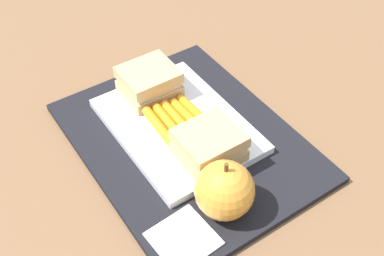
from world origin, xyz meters
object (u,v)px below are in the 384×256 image
(apple, at_px, (224,190))
(sandwich_half_right, at_px, (209,145))
(sandwich_half_left, at_px, (149,82))
(food_tray, at_px, (178,125))
(carrot_sticks_bundle, at_px, (177,119))
(paper_napkin, at_px, (183,239))

(apple, bearing_deg, sandwich_half_right, 158.12)
(sandwich_half_left, bearing_deg, sandwich_half_right, 0.00)
(food_tray, relative_size, apple, 2.71)
(carrot_sticks_bundle, bearing_deg, sandwich_half_right, 0.12)
(food_tray, relative_size, sandwich_half_right, 2.88)
(sandwich_half_right, height_order, paper_napkin, sandwich_half_right)
(sandwich_half_right, height_order, apple, apple)
(food_tray, distance_m, paper_napkin, 0.19)
(food_tray, distance_m, apple, 0.16)
(sandwich_half_right, distance_m, apple, 0.08)
(apple, distance_m, paper_napkin, 0.08)
(sandwich_half_right, height_order, carrot_sticks_bundle, sandwich_half_right)
(food_tray, height_order, carrot_sticks_bundle, carrot_sticks_bundle)
(food_tray, xyz_separation_m, carrot_sticks_bundle, (0.00, -0.00, 0.01))
(food_tray, relative_size, sandwich_half_left, 2.88)
(sandwich_half_right, relative_size, apple, 0.94)
(sandwich_half_left, bearing_deg, carrot_sticks_bundle, -0.11)
(sandwich_half_left, distance_m, apple, 0.23)
(sandwich_half_left, height_order, paper_napkin, sandwich_half_left)
(sandwich_half_left, bearing_deg, apple, -7.25)
(sandwich_half_right, xyz_separation_m, apple, (0.07, -0.03, 0.00))
(sandwich_half_left, xyz_separation_m, carrot_sticks_bundle, (0.08, -0.00, -0.02))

